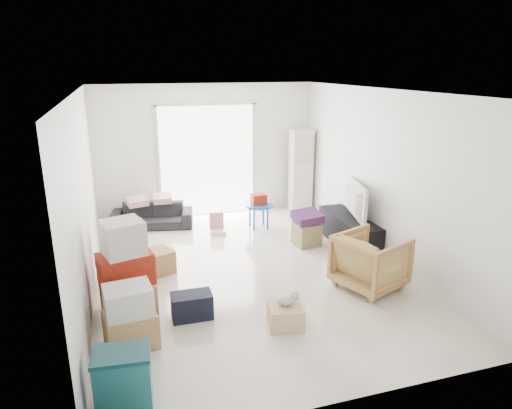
{
  "coord_description": "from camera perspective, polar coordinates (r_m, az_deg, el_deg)",
  "views": [
    {
      "loc": [
        -1.78,
        -6.17,
        3.04
      ],
      "look_at": [
        0.19,
        0.2,
        1.0
      ],
      "focal_mm": 32.0,
      "sensor_mm": 36.0,
      "label": 1
    }
  ],
  "objects": [
    {
      "name": "pillow_left",
      "position": [
        8.99,
        -14.72,
        1.15
      ],
      "size": [
        0.44,
        0.38,
        0.12
      ],
      "primitive_type": "cube",
      "rotation": [
        0.0,
        0.0,
        0.26
      ],
      "color": "#D99EA5",
      "rests_on": "sofa"
    },
    {
      "name": "blanket",
      "position": [
        7.98,
        6.41,
        -1.8
      ],
      "size": [
        0.47,
        0.47,
        0.14
      ],
      "primitive_type": "cube",
      "rotation": [
        0.0,
        0.0,
        0.04
      ],
      "color": "#4A2152",
      "rests_on": "ottoman"
    },
    {
      "name": "box_stack_c",
      "position": [
        7.03,
        -15.9,
        -5.64
      ],
      "size": [
        0.64,
        0.57,
        0.84
      ],
      "rotation": [
        0.0,
        0.0,
        -0.1
      ],
      "color": "tan",
      "rests_on": "room_shell"
    },
    {
      "name": "ac_tower",
      "position": [
        9.82,
        5.61,
        4.21
      ],
      "size": [
        0.45,
        0.3,
        1.75
      ],
      "primitive_type": "cube",
      "color": "beige",
      "rests_on": "room_shell"
    },
    {
      "name": "box_stack_b",
      "position": [
        5.97,
        -15.93,
        -8.44
      ],
      "size": [
        0.72,
        0.7,
        1.25
      ],
      "rotation": [
        0.0,
        0.0,
        0.24
      ],
      "color": "tan",
      "rests_on": "room_shell"
    },
    {
      "name": "room_shell",
      "position": [
        6.64,
        -1.05,
        2.27
      ],
      "size": [
        4.98,
        6.48,
        3.18
      ],
      "color": "white",
      "rests_on": "ground"
    },
    {
      "name": "toy_walker",
      "position": [
        8.65,
        -4.84,
        -2.87
      ],
      "size": [
        0.31,
        0.27,
        0.38
      ],
      "rotation": [
        0.0,
        0.0,
        -0.09
      ],
      "color": "silver",
      "rests_on": "room_shell"
    },
    {
      "name": "plush_bunny",
      "position": [
        5.61,
        4.03,
        -11.75
      ],
      "size": [
        0.3,
        0.16,
        0.15
      ],
      "rotation": [
        0.0,
        0.0,
        0.09
      ],
      "color": "#B2ADA8",
      "rests_on": "wood_crate"
    },
    {
      "name": "tv_console",
      "position": [
        8.18,
        11.53,
        -3.23
      ],
      "size": [
        0.46,
        1.54,
        0.51
      ],
      "primitive_type": "cube",
      "color": "black",
      "rests_on": "room_shell"
    },
    {
      "name": "television",
      "position": [
        8.07,
        11.67,
        -1.06
      ],
      "size": [
        0.86,
        1.19,
        0.14
      ],
      "primitive_type": "imported",
      "rotation": [
        0.0,
        0.0,
        1.32
      ],
      "color": "black",
      "rests_on": "tv_console"
    },
    {
      "name": "ottoman",
      "position": [
        8.07,
        6.34,
        -3.64
      ],
      "size": [
        0.44,
        0.44,
        0.41
      ],
      "primitive_type": "cube",
      "rotation": [
        0.0,
        0.0,
        0.09
      ],
      "color": "olive",
      "rests_on": "room_shell"
    },
    {
      "name": "armchair",
      "position": [
        6.66,
        14.14,
        -6.59
      ],
      "size": [
        1.04,
        1.07,
        0.86
      ],
      "primitive_type": "imported",
      "rotation": [
        0.0,
        0.0,
        1.94
      ],
      "color": "tan",
      "rests_on": "room_shell"
    },
    {
      "name": "pillow_right",
      "position": [
        9.07,
        -11.66,
        1.48
      ],
      "size": [
        0.34,
        0.27,
        0.11
      ],
      "primitive_type": "cube",
      "rotation": [
        0.0,
        0.0,
        -0.04
      ],
      "color": "#D99EA5",
      "rests_on": "sofa"
    },
    {
      "name": "duffel_bag",
      "position": [
        5.89,
        -8.02,
        -12.42
      ],
      "size": [
        0.51,
        0.31,
        0.32
      ],
      "primitive_type": "cube",
      "rotation": [
        0.0,
        0.0,
        -0.02
      ],
      "color": "black",
      "rests_on": "room_shell"
    },
    {
      "name": "box_stack_a",
      "position": [
        5.41,
        -15.49,
        -13.54
      ],
      "size": [
        0.62,
        0.55,
        0.73
      ],
      "rotation": [
        0.0,
        0.0,
        0.11
      ],
      "color": "tan",
      "rests_on": "room_shell"
    },
    {
      "name": "sofa",
      "position": [
        9.11,
        -12.89,
        -0.9
      ],
      "size": [
        1.61,
        0.76,
        0.61
      ],
      "primitive_type": "imported",
      "rotation": [
        0.0,
        0.0,
        -0.2
      ],
      "color": "#232327",
      "rests_on": "room_shell"
    },
    {
      "name": "wood_crate",
      "position": [
        5.7,
        3.7,
        -13.65
      ],
      "size": [
        0.48,
        0.48,
        0.27
      ],
      "primitive_type": "cube",
      "rotation": [
        0.0,
        0.0,
        -0.19
      ],
      "color": "tan",
      "rests_on": "room_shell"
    },
    {
      "name": "kids_table",
      "position": [
        8.78,
        0.34,
        0.12
      ],
      "size": [
        0.55,
        0.55,
        0.68
      ],
      "rotation": [
        0.0,
        0.0,
        -0.3
      ],
      "color": "blue",
      "rests_on": "room_shell"
    },
    {
      "name": "storage_bins",
      "position": [
        4.6,
        -16.22,
        -20.33
      ],
      "size": [
        0.54,
        0.4,
        0.59
      ],
      "rotation": [
        0.0,
        0.0,
        -0.09
      ],
      "color": "#17555A",
      "rests_on": "room_shell"
    },
    {
      "name": "sliding_door",
      "position": [
        9.49,
        -6.1,
        6.02
      ],
      "size": [
        2.1,
        0.04,
        2.33
      ],
      "color": "white",
      "rests_on": "room_shell"
    },
    {
      "name": "loose_box",
      "position": [
        7.16,
        -12.19,
        -6.96
      ],
      "size": [
        0.54,
        0.54,
        0.35
      ],
      "primitive_type": "cube",
      "rotation": [
        0.0,
        0.0,
        0.37
      ],
      "color": "tan",
      "rests_on": "room_shell"
    }
  ]
}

